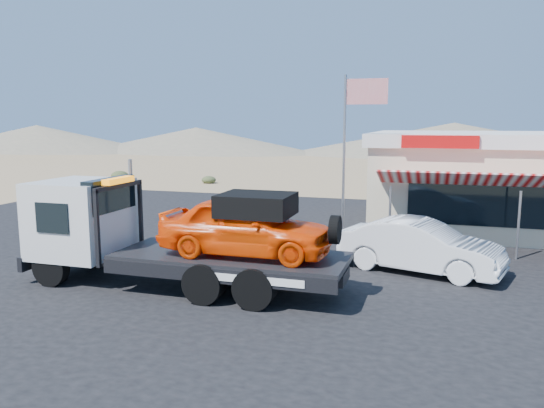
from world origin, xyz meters
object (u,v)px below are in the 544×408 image
Objects in this scene: tow_truck at (175,230)px; white_sedan at (420,246)px; flagpole at (351,138)px; jerky_store at (500,179)px.

tow_truck is 7.06m from white_sedan.
flagpole is at bearing 62.93° from tow_truck.
jerky_store is at bearing -3.83° from white_sedan.
jerky_store is 7.36m from flagpole.
jerky_store reaches higher than white_sedan.
tow_truck is 1.43× the size of flagpole.
tow_truck is 8.06m from flagpole.
white_sedan is 0.45× the size of jerky_store.
tow_truck is 14.57m from jerky_store.
white_sedan is at bearing 28.16° from tow_truck.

